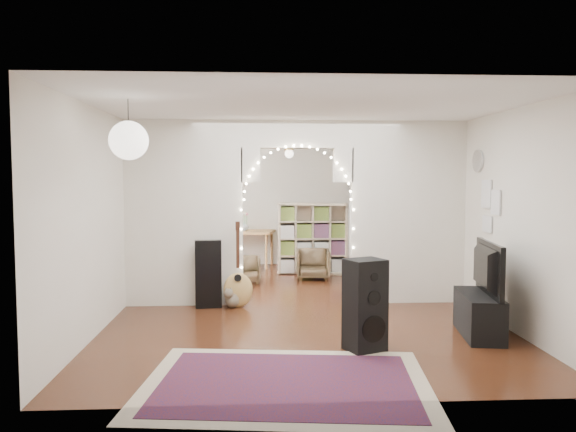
{
  "coord_description": "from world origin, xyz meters",
  "views": [
    {
      "loc": [
        -0.6,
        -8.25,
        1.88
      ],
      "look_at": [
        -0.12,
        0.3,
        1.28
      ],
      "focal_mm": 35.0,
      "sensor_mm": 36.0,
      "label": 1
    }
  ],
  "objects": [
    {
      "name": "wall_clock",
      "position": [
        2.48,
        -0.6,
        2.1
      ],
      "size": [
        0.03,
        0.31,
        0.31
      ],
      "primitive_type": "cylinder",
      "rotation": [
        0.0,
        1.57,
        0.0
      ],
      "color": "white",
      "rests_on": "wall_right"
    },
    {
      "name": "wall_front",
      "position": [
        0.0,
        -3.75,
        1.35
      ],
      "size": [
        5.0,
        0.02,
        2.7
      ],
      "primitive_type": "cube",
      "color": "silver",
      "rests_on": "floor"
    },
    {
      "name": "ceiling",
      "position": [
        0.0,
        0.0,
        2.7
      ],
      "size": [
        5.0,
        7.5,
        0.02
      ],
      "primitive_type": "cube",
      "color": "white",
      "rests_on": "wall_back"
    },
    {
      "name": "area_rug",
      "position": [
        -0.33,
        -3.29,
        0.01
      ],
      "size": [
        2.79,
        2.21,
        0.02
      ],
      "primitive_type": "cube",
      "rotation": [
        0.0,
        0.0,
        -0.11
      ],
      "color": "maroon",
      "rests_on": "floor"
    },
    {
      "name": "ceiling_fan",
      "position": [
        0.0,
        2.0,
        2.4
      ],
      "size": [
        1.1,
        1.1,
        0.3
      ],
      "primitive_type": null,
      "color": "#B4893C",
      "rests_on": "ceiling"
    },
    {
      "name": "picture_frames",
      "position": [
        2.48,
        -1.0,
        1.5
      ],
      "size": [
        0.02,
        0.5,
        0.7
      ],
      "primitive_type": null,
      "color": "white",
      "rests_on": "wall_right"
    },
    {
      "name": "wall_right",
      "position": [
        2.5,
        0.0,
        1.35
      ],
      "size": [
        0.02,
        7.5,
        2.7
      ],
      "primitive_type": "cube",
      "color": "silver",
      "rests_on": "floor"
    },
    {
      "name": "wall_back",
      "position": [
        0.0,
        3.75,
        1.35
      ],
      "size": [
        5.0,
        0.02,
        2.7
      ],
      "primitive_type": "cube",
      "color": "silver",
      "rests_on": "floor"
    },
    {
      "name": "dining_chair_right",
      "position": [
        0.44,
        1.93,
        0.28
      ],
      "size": [
        0.64,
        0.65,
        0.56
      ],
      "primitive_type": "imported",
      "rotation": [
        0.0,
        0.0,
        -0.07
      ],
      "color": "#493824",
      "rests_on": "floor"
    },
    {
      "name": "floor",
      "position": [
        0.0,
        0.0,
        0.0
      ],
      "size": [
        7.5,
        7.5,
        0.0
      ],
      "primitive_type": "plane",
      "color": "black",
      "rests_on": "ground"
    },
    {
      "name": "dining_chair_left",
      "position": [
        -0.79,
        1.65,
        0.23
      ],
      "size": [
        0.51,
        0.52,
        0.47
      ],
      "primitive_type": "imported",
      "rotation": [
        0.0,
        0.0,
        0.01
      ],
      "color": "#493824",
      "rests_on": "floor"
    },
    {
      "name": "divider_wall",
      "position": [
        0.0,
        0.0,
        1.42
      ],
      "size": [
        5.0,
        0.2,
        2.7
      ],
      "color": "silver",
      "rests_on": "floor"
    },
    {
      "name": "tabby_cat",
      "position": [
        -0.96,
        -0.27,
        0.13
      ],
      "size": [
        0.31,
        0.49,
        0.32
      ],
      "rotation": [
        0.0,
        0.0,
        -0.36
      ],
      "color": "brown",
      "rests_on": "floor"
    },
    {
      "name": "window",
      "position": [
        -2.47,
        1.8,
        1.5
      ],
      "size": [
        0.04,
        1.2,
        1.4
      ],
      "primitive_type": "cube",
      "color": "white",
      "rests_on": "wall_left"
    },
    {
      "name": "floor_speaker",
      "position": [
        0.57,
        -2.34,
        0.5
      ],
      "size": [
        0.49,
        0.46,
        1.0
      ],
      "rotation": [
        0.0,
        0.0,
        0.4
      ],
      "color": "black",
      "rests_on": "floor"
    },
    {
      "name": "bookcase",
      "position": [
        0.49,
        2.57,
        0.69
      ],
      "size": [
        1.37,
        0.67,
        1.37
      ],
      "primitive_type": "cube",
      "rotation": [
        0.0,
        0.0,
        -0.26
      ],
      "color": "#BFAB8B",
      "rests_on": "floor"
    },
    {
      "name": "fairy_lights",
      "position": [
        0.0,
        -0.13,
        1.55
      ],
      "size": [
        1.64,
        0.04,
        1.6
      ],
      "primitive_type": null,
      "color": "#FFEABF",
      "rests_on": "divider_wall"
    },
    {
      "name": "tv",
      "position": [
        2.02,
        -1.86,
        0.81
      ],
      "size": [
        0.3,
        1.08,
        0.62
      ],
      "primitive_type": "imported",
      "rotation": [
        0.0,
        0.0,
        1.42
      ],
      "color": "black",
      "rests_on": "media_console"
    },
    {
      "name": "guitar_case",
      "position": [
        -1.29,
        -0.25,
        0.49
      ],
      "size": [
        0.39,
        0.17,
        0.98
      ],
      "primitive_type": "cube",
      "rotation": [
        0.0,
        0.0,
        0.12
      ],
      "color": "black",
      "rests_on": "floor"
    },
    {
      "name": "wall_left",
      "position": [
        -2.5,
        0.0,
        1.35
      ],
      "size": [
        0.02,
        7.5,
        2.7
      ],
      "primitive_type": "cube",
      "color": "silver",
      "rests_on": "floor"
    },
    {
      "name": "flower_vase",
      "position": [
        -0.85,
        3.5,
        0.85
      ],
      "size": [
        0.22,
        0.22,
        0.19
      ],
      "primitive_type": "imported",
      "rotation": [
        0.0,
        0.0,
        -0.2
      ],
      "color": "silver",
      "rests_on": "dining_table"
    },
    {
      "name": "dining_table",
      "position": [
        -0.85,
        3.5,
        0.68
      ],
      "size": [
        1.33,
        1.02,
        0.76
      ],
      "rotation": [
        0.0,
        0.0,
        -0.2
      ],
      "color": "olive",
      "rests_on": "floor"
    },
    {
      "name": "media_console",
      "position": [
        2.02,
        -1.86,
        0.25
      ],
      "size": [
        0.54,
        1.05,
        0.5
      ],
      "primitive_type": "cube",
      "rotation": [
        0.0,
        0.0,
        -0.15
      ],
      "color": "black",
      "rests_on": "floor"
    },
    {
      "name": "paper_lantern",
      "position": [
        -1.9,
        -2.4,
        2.25
      ],
      "size": [
        0.4,
        0.4,
        0.4
      ],
      "primitive_type": "sphere",
      "color": "white",
      "rests_on": "ceiling"
    },
    {
      "name": "acoustic_guitar",
      "position": [
        -0.87,
        -0.25,
        0.46
      ],
      "size": [
        0.43,
        0.16,
        1.05
      ],
      "rotation": [
        0.0,
        0.0,
        0.04
      ],
      "color": "tan",
      "rests_on": "floor"
    }
  ]
}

